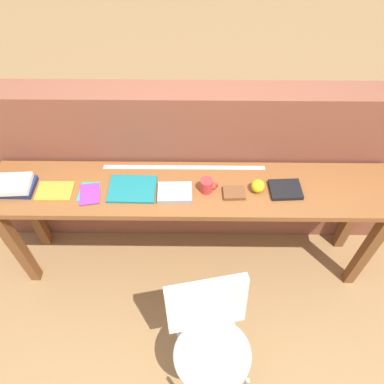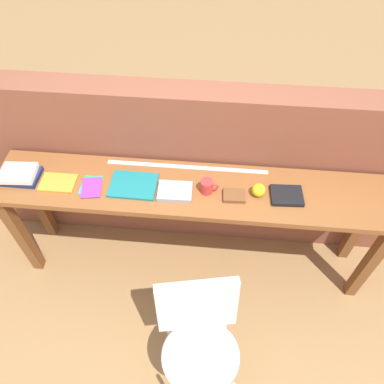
# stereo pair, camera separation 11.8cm
# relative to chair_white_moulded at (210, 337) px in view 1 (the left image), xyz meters

# --- Properties ---
(ground_plane) EXTENTS (40.00, 40.00, 0.00)m
(ground_plane) POSITION_rel_chair_white_moulded_xyz_m (-0.11, 0.48, -0.53)
(ground_plane) COLOR #9E7547
(brick_wall_back) EXTENTS (6.00, 0.20, 1.35)m
(brick_wall_back) POSITION_rel_chair_white_moulded_xyz_m (-0.11, 1.12, 0.15)
(brick_wall_back) COLOR brown
(brick_wall_back) RESTS_ON ground
(sideboard) EXTENTS (2.50, 0.44, 0.88)m
(sideboard) POSITION_rel_chair_white_moulded_xyz_m (-0.11, 0.78, 0.21)
(sideboard) COLOR brown
(sideboard) RESTS_ON ground
(chair_white_moulded) EXTENTS (0.52, 0.53, 0.89)m
(chair_white_moulded) POSITION_rel_chair_white_moulded_xyz_m (0.00, 0.00, 0.00)
(chair_white_moulded) COLOR silver
(chair_white_moulded) RESTS_ON ground
(book_stack_leftmost) EXTENTS (0.23, 0.18, 0.07)m
(book_stack_leftmost) POSITION_rel_chair_white_moulded_xyz_m (-1.18, 0.76, 0.39)
(book_stack_leftmost) COLOR navy
(book_stack_leftmost) RESTS_ON sideboard
(magazine_cycling) EXTENTS (0.22, 0.15, 0.02)m
(magazine_cycling) POSITION_rel_chair_white_moulded_xyz_m (-0.94, 0.74, 0.36)
(magazine_cycling) COLOR gold
(magazine_cycling) RESTS_ON sideboard
(pamphlet_pile_colourful) EXTENTS (0.14, 0.19, 0.01)m
(pamphlet_pile_colourful) POSITION_rel_chair_white_moulded_xyz_m (-0.73, 0.74, 0.36)
(pamphlet_pile_colourful) COLOR #3399D8
(pamphlet_pile_colourful) RESTS_ON sideboard
(book_open_centre) EXTENTS (0.29, 0.22, 0.02)m
(book_open_centre) POSITION_rel_chair_white_moulded_xyz_m (-0.47, 0.76, 0.36)
(book_open_centre) COLOR #19757A
(book_open_centre) RESTS_ON sideboard
(book_grey_hardcover) EXTENTS (0.21, 0.16, 0.03)m
(book_grey_hardcover) POSITION_rel_chair_white_moulded_xyz_m (-0.21, 0.73, 0.37)
(book_grey_hardcover) COLOR #9E9EA3
(book_grey_hardcover) RESTS_ON sideboard
(mug) EXTENTS (0.11, 0.08, 0.09)m
(mug) POSITION_rel_chair_white_moulded_xyz_m (-0.02, 0.76, 0.40)
(mug) COLOR red
(mug) RESTS_ON sideboard
(leather_journal_brown) EXTENTS (0.13, 0.11, 0.02)m
(leather_journal_brown) POSITION_rel_chair_white_moulded_xyz_m (0.15, 0.74, 0.37)
(leather_journal_brown) COLOR brown
(leather_journal_brown) RESTS_ON sideboard
(sports_ball_small) EXTENTS (0.08, 0.08, 0.08)m
(sports_ball_small) POSITION_rel_chair_white_moulded_xyz_m (0.29, 0.77, 0.39)
(sports_ball_small) COLOR yellow
(sports_ball_small) RESTS_ON sideboard
(book_repair_rightmost) EXTENTS (0.20, 0.16, 0.03)m
(book_repair_rightmost) POSITION_rel_chair_white_moulded_xyz_m (0.46, 0.76, 0.37)
(book_repair_rightmost) COLOR black
(book_repair_rightmost) RESTS_ON sideboard
(ruler_metal_back_edge) EXTENTS (1.04, 0.03, 0.00)m
(ruler_metal_back_edge) POSITION_rel_chair_white_moulded_xyz_m (-0.16, 0.95, 0.35)
(ruler_metal_back_edge) COLOR silver
(ruler_metal_back_edge) RESTS_ON sideboard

